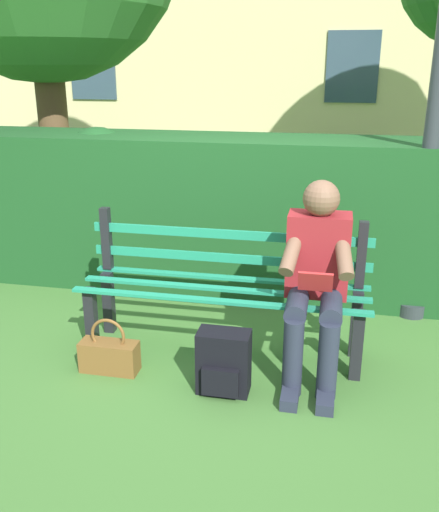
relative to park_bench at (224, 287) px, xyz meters
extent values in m
plane|color=#3D6B2D|center=(0.00, 0.06, -0.45)|extent=(60.00, 60.00, 0.00)
cube|color=black|center=(-0.87, 0.21, -0.22)|extent=(0.07, 0.07, 0.46)
cube|color=black|center=(0.87, 0.21, -0.22)|extent=(0.07, 0.07, 0.46)
cube|color=black|center=(-0.87, -0.09, -0.22)|extent=(0.07, 0.07, 0.46)
cube|color=black|center=(0.87, -0.09, -0.22)|extent=(0.07, 0.07, 0.46)
cube|color=#1E8460|center=(0.00, -0.14, 0.01)|extent=(1.89, 0.06, 0.02)
cube|color=#1E8460|center=(0.00, 0.06, 0.01)|extent=(1.89, 0.06, 0.02)
cube|color=#1E8460|center=(0.00, 0.26, 0.01)|extent=(1.89, 0.06, 0.02)
cube|color=black|center=(-0.87, -0.13, 0.25)|extent=(0.06, 0.06, 0.44)
cube|color=black|center=(0.87, -0.13, 0.25)|extent=(0.06, 0.06, 0.44)
cube|color=#1E8460|center=(0.00, -0.13, 0.16)|extent=(1.89, 0.02, 0.06)
cube|color=#1E8460|center=(0.00, -0.13, 0.33)|extent=(1.89, 0.02, 0.06)
cube|color=maroon|center=(-0.60, 0.04, 0.28)|extent=(0.38, 0.22, 0.52)
sphere|color=brown|center=(-0.60, 0.06, 0.64)|extent=(0.22, 0.22, 0.22)
cylinder|color=#232838|center=(-0.70, 0.25, 0.04)|extent=(0.13, 0.42, 0.13)
cylinder|color=#232838|center=(-0.50, 0.25, 0.04)|extent=(0.13, 0.42, 0.13)
cylinder|color=#232838|center=(-0.70, 0.46, -0.21)|extent=(0.12, 0.12, 0.48)
cylinder|color=#232838|center=(-0.50, 0.46, -0.21)|extent=(0.12, 0.12, 0.48)
cube|color=#232838|center=(-0.70, 0.54, -0.42)|extent=(0.10, 0.24, 0.07)
cube|color=#232838|center=(-0.50, 0.54, -0.42)|extent=(0.10, 0.24, 0.07)
cylinder|color=brown|center=(-0.75, 0.18, 0.35)|extent=(0.14, 0.32, 0.26)
cylinder|color=brown|center=(-0.45, 0.18, 0.35)|extent=(0.14, 0.32, 0.26)
cube|color=#B22626|center=(-0.60, 0.30, 0.21)|extent=(0.20, 0.07, 0.13)
cube|color=#19471E|center=(-0.21, -1.15, 0.19)|extent=(6.33, 0.76, 1.29)
sphere|color=#19471E|center=(1.37, -1.22, 0.58)|extent=(0.61, 0.61, 0.61)
cylinder|color=brown|center=(2.54, -2.67, 0.71)|extent=(0.34, 0.34, 2.33)
cube|color=#334756|center=(-0.85, -7.14, 1.34)|extent=(0.90, 0.04, 1.20)
cube|color=#334756|center=(3.99, -7.14, 1.34)|extent=(0.90, 0.04, 1.20)
cube|color=black|center=(-0.10, 0.51, -0.26)|extent=(0.31, 0.17, 0.39)
cube|color=black|center=(-0.10, 0.62, -0.34)|extent=(0.22, 0.04, 0.17)
cylinder|color=black|center=(-0.19, 0.41, -0.24)|extent=(0.04, 0.04, 0.23)
cylinder|color=black|center=(-0.01, 0.41, -0.24)|extent=(0.04, 0.04, 0.23)
cube|color=brown|center=(0.65, 0.44, -0.35)|extent=(0.37, 0.14, 0.20)
torus|color=brown|center=(0.65, 0.44, -0.20)|extent=(0.23, 0.02, 0.23)
cylinder|color=#2D3338|center=(-1.32, -0.83, -0.40)|extent=(0.22, 0.22, 0.10)
cylinder|color=#2D3338|center=(-1.32, -0.83, 1.02)|extent=(0.12, 0.12, 2.94)
camera|label=1|loc=(-0.66, 3.35, 1.40)|focal=39.11mm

